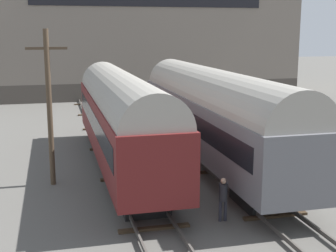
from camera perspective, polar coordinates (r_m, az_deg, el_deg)
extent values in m
plane|color=#56544F|center=(21.16, 9.26, -7.88)|extent=(200.00, 200.00, 0.00)
cube|color=#4C4742|center=(19.68, -5.64, -8.73)|extent=(0.08, 60.00, 0.16)
cube|color=#4C4742|center=(19.92, -1.51, -8.42)|extent=(0.08, 60.00, 0.16)
cube|color=#3D2D1E|center=(17.11, -1.68, -12.35)|extent=(2.60, 0.24, 0.10)
cube|color=#3D2D1E|center=(22.63, -4.96, -6.34)|extent=(2.60, 0.24, 0.10)
cube|color=#3D2D1E|center=(28.35, -6.89, -2.71)|extent=(2.60, 0.24, 0.10)
cube|color=#3D2D1E|center=(34.16, -8.17, -0.30)|extent=(2.60, 0.24, 0.10)
cube|color=#3D2D1E|center=(40.03, -9.07, 1.40)|extent=(2.60, 0.24, 0.10)
cube|color=#3D2D1E|center=(45.94, -9.74, 2.67)|extent=(2.60, 0.24, 0.10)
cube|color=#4C4742|center=(20.84, 7.44, -7.61)|extent=(0.08, 60.00, 0.16)
cube|color=#4C4742|center=(21.39, 11.06, -7.22)|extent=(0.08, 60.00, 0.16)
cube|color=#3D2D1E|center=(18.61, 12.95, -10.62)|extent=(2.60, 0.24, 0.10)
cube|color=#3D2D1E|center=(23.79, 6.41, -5.48)|extent=(2.60, 0.24, 0.10)
cube|color=#3D2D1E|center=(29.28, 2.33, -2.18)|extent=(2.60, 0.24, 0.10)
cube|color=#3D2D1E|center=(34.94, -0.43, 0.08)|extent=(2.60, 0.24, 0.10)
cube|color=#3D2D1E|center=(40.70, -2.42, 1.70)|extent=(2.60, 0.24, 0.10)
cube|color=#3D2D1E|center=(46.52, -3.92, 2.92)|extent=(2.60, 0.24, 0.10)
cube|color=#4C4742|center=(22.94, 18.59, -6.33)|extent=(0.08, 60.00, 0.16)
cube|color=#3D2D1E|center=(25.78, 16.35, -4.55)|extent=(2.60, 0.24, 0.10)
cube|color=#3D2D1E|center=(30.92, 10.78, -1.64)|extent=(2.60, 0.24, 0.10)
cube|color=#3D2D1E|center=(36.32, 6.84, 0.43)|extent=(2.60, 0.24, 0.10)
cube|color=#3D2D1E|center=(41.89, 3.93, 1.96)|extent=(2.60, 0.24, 0.10)
cube|color=#3D2D1E|center=(47.57, 1.71, 3.13)|extent=(2.60, 0.24, 0.10)
cube|color=black|center=(29.32, -7.19, -1.34)|extent=(1.80, 2.40, 1.00)
cube|color=black|center=(18.88, -3.09, -8.55)|extent=(1.80, 2.40, 1.00)
cube|color=#5B1919|center=(23.61, -5.68, 0.10)|extent=(2.84, 16.90, 2.64)
cube|color=black|center=(23.55, -5.70, 0.85)|extent=(2.88, 15.55, 0.95)
cylinder|color=gray|center=(23.39, -5.74, 3.27)|extent=(2.70, 16.56, 2.70)
cube|color=black|center=(30.35, 1.68, -0.81)|extent=(1.80, 2.40, 1.00)
cube|color=black|center=(19.53, 11.29, -8.07)|extent=(1.80, 2.40, 1.00)
cube|color=slate|center=(24.40, 5.50, 0.44)|extent=(3.08, 18.39, 2.62)
cube|color=black|center=(24.34, 5.51, 1.17)|extent=(3.12, 16.92, 0.94)
cylinder|color=gray|center=(24.19, 5.56, 3.49)|extent=(2.93, 18.03, 2.93)
cylinder|color=brown|center=(33.25, 11.63, 0.05)|extent=(0.20, 0.20, 1.01)
cylinder|color=brown|center=(34.59, 15.95, 0.28)|extent=(0.20, 0.20, 1.01)
cylinder|color=brown|center=(27.02, 18.31, -2.94)|extent=(0.20, 0.20, 1.01)
cube|color=brown|center=(29.80, 18.76, 0.39)|extent=(1.40, 0.40, 0.06)
cube|color=brown|center=(29.90, 18.62, 0.93)|extent=(1.40, 0.06, 0.45)
cube|color=black|center=(29.53, 17.76, -0.10)|extent=(0.06, 0.40, 0.40)
cube|color=black|center=(30.17, 19.69, 0.01)|extent=(0.06, 0.40, 0.40)
cylinder|color=#282833|center=(17.77, 6.38, -10.27)|extent=(0.12, 0.12, 0.79)
cylinder|color=#282833|center=(17.84, 6.99, -10.20)|extent=(0.12, 0.12, 0.79)
cylinder|color=#232328|center=(17.55, 6.74, -8.03)|extent=(0.32, 0.32, 0.66)
sphere|color=tan|center=(17.41, 6.78, -6.67)|extent=(0.22, 0.22, 0.22)
cylinder|color=#473828|center=(21.65, -14.25, 2.03)|extent=(0.24, 0.24, 7.08)
cube|color=#473828|center=(21.39, -14.60, 9.15)|extent=(1.80, 0.12, 0.12)
cube|color=#46403A|center=(54.21, -3.38, 5.05)|extent=(33.52, 11.56, 1.81)
cube|color=slate|center=(53.95, -3.50, 14.66)|extent=(33.52, 11.56, 16.31)
cube|color=black|center=(48.25, -2.18, 15.05)|extent=(23.47, 0.10, 1.20)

